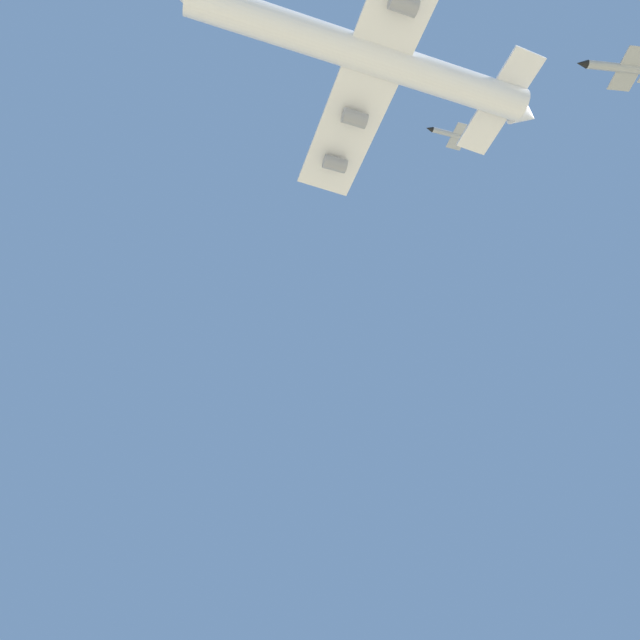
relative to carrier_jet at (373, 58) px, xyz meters
name	(u,v)px	position (x,y,z in m)	size (l,w,h in m)	color
carrier_jet	(373,58)	(0.00, 0.00, 0.00)	(63.14, 59.07, 19.10)	white
chase_jet_lead	(454,135)	(-12.25, -43.76, 32.68)	(13.88, 11.53, 4.00)	#999EA3
chase_jet_trailing	(621,68)	(-42.00, -16.12, -6.05)	(14.74, 9.89, 4.00)	#999EA3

